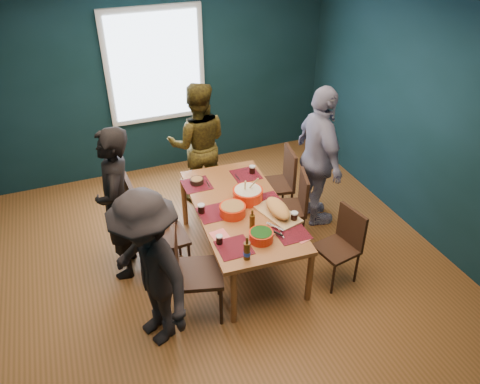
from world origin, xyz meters
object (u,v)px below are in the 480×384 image
object	(u,v)px
chair_right_far	(281,178)
bowl_salad	(233,210)
chair_left_far	(142,209)
person_right	(319,158)
chair_left_mid	(159,233)
bowl_herbs	(261,236)
person_far_left	(117,205)
dining_table	(241,212)
chair_right_mid	(295,202)
chair_right_near	(343,240)
person_near_left	(149,271)
cutting_board	(278,210)
person_back	(198,144)
bowl_dumpling	(248,194)
chair_left_near	(188,266)

from	to	relation	value
chair_right_far	bowl_salad	xyz separation A→B (m)	(-0.92, -0.71, 0.23)
chair_left_far	person_right	distance (m)	2.14
chair_left_mid	chair_right_far	world-z (taller)	chair_right_far
chair_left_mid	bowl_herbs	xyz separation A→B (m)	(0.86, -0.70, 0.23)
person_far_left	bowl_herbs	world-z (taller)	person_far_left
dining_table	bowl_herbs	xyz separation A→B (m)	(-0.02, -0.59, 0.12)
chair_left_far	person_far_left	xyz separation A→B (m)	(-0.26, -0.20, 0.25)
chair_right_mid	chair_right_near	bearing A→B (deg)	-61.22
person_near_left	cutting_board	size ratio (longest dim) A/B	2.39
chair_right_far	person_near_left	xyz separation A→B (m)	(-1.93, -1.34, 0.26)
chair_right_mid	dining_table	bearing A→B (deg)	-153.01
chair_right_far	chair_left_far	bearing A→B (deg)	-166.68
person_back	bowl_salad	bearing A→B (deg)	102.78
person_near_left	bowl_salad	size ratio (longest dim) A/B	5.77
chair_left_mid	person_right	size ratio (longest dim) A/B	0.51
chair_right_mid	bowl_salad	distance (m)	0.92
chair_left_mid	chair_right_far	bearing A→B (deg)	13.96
chair_right_mid	bowl_salad	xyz separation A→B (m)	(-0.85, -0.22, 0.26)
bowl_herbs	cutting_board	bearing A→B (deg)	44.32
bowl_dumpling	person_right	bearing A→B (deg)	14.48
dining_table	bowl_salad	distance (m)	0.20
chair_left_far	person_back	xyz separation A→B (m)	(0.93, 0.86, 0.21)
chair_left_far	chair_right_mid	size ratio (longest dim) A/B	1.19
bowl_salad	bowl_herbs	bearing A→B (deg)	-77.92
person_right	person_far_left	bearing A→B (deg)	96.35
chair_left_far	chair_left_mid	distance (m)	0.40
bowl_dumpling	cutting_board	size ratio (longest dim) A/B	0.50
chair_left_mid	chair_right_mid	world-z (taller)	chair_left_mid
person_back	person_near_left	distance (m)	2.35
chair_left_near	chair_right_mid	xyz separation A→B (m)	(1.49, 0.69, -0.09)
person_back	cutting_board	world-z (taller)	person_back
chair_left_far	chair_right_far	size ratio (longest dim) A/B	1.12
chair_left_near	chair_right_near	bearing A→B (deg)	12.12
chair_right_far	person_right	distance (m)	0.55
chair_left_near	chair_right_far	distance (m)	1.95
chair_left_near	bowl_salad	xyz separation A→B (m)	(0.63, 0.47, 0.17)
dining_table	bowl_dumpling	bearing A→B (deg)	42.28
chair_left_far	person_near_left	distance (m)	1.25
chair_right_far	person_far_left	xyz separation A→B (m)	(-2.02, -0.31, 0.31)
person_far_left	chair_left_near	bearing A→B (deg)	40.86
person_near_left	person_far_left	bearing A→B (deg)	165.00
person_far_left	person_back	bearing A→B (deg)	143.70
person_far_left	bowl_dumpling	size ratio (longest dim) A/B	5.15
dining_table	bowl_salad	world-z (taller)	bowl_salad
dining_table	person_back	xyz separation A→B (m)	(-0.05, 1.35, 0.18)
chair_left_far	person_far_left	world-z (taller)	person_far_left
chair_right_far	bowl_salad	bearing A→B (deg)	-132.74
chair_right_mid	cutting_board	distance (m)	0.63
person_far_left	chair_left_far	bearing A→B (deg)	139.16
chair_right_near	bowl_salad	size ratio (longest dim) A/B	3.05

